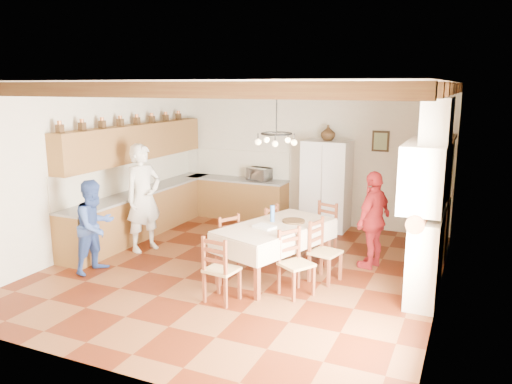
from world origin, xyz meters
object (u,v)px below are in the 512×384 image
at_px(chair_left_near, 223,242).
at_px(person_man, 143,198).
at_px(chair_end_far, 321,230).
at_px(refrigerator, 327,185).
at_px(chair_right_far, 325,251).
at_px(chair_end_near, 222,268).
at_px(dining_table, 276,230).
at_px(person_woman_red, 374,220).
at_px(chair_right_near, 296,263).
at_px(microwave, 259,174).
at_px(chair_left_far, 263,232).
at_px(person_woman_blue, 95,226).
at_px(hutch, 436,196).

distance_m(chair_left_near, person_man, 1.89).
height_order(chair_end_far, person_man, person_man).
distance_m(refrigerator, chair_left_near, 3.22).
height_order(chair_right_far, chair_end_near, same).
bearing_deg(dining_table, person_woman_red, 38.32).
bearing_deg(chair_right_near, microwave, 62.14).
xyz_separation_m(chair_left_far, chair_right_far, (1.28, -0.57, 0.00)).
bearing_deg(chair_right_far, microwave, 53.40).
xyz_separation_m(chair_left_near, chair_end_far, (1.26, 1.29, 0.00)).
bearing_deg(chair_end_far, dining_table, -89.19).
bearing_deg(person_woman_blue, microwave, -9.16).
bearing_deg(chair_right_far, person_man, 102.04).
distance_m(refrigerator, chair_end_near, 4.16).
bearing_deg(person_woman_blue, person_man, 3.95).
relative_size(refrigerator, person_woman_red, 1.15).
height_order(refrigerator, chair_left_far, refrigerator).
bearing_deg(person_woman_blue, hutch, -50.36).
bearing_deg(chair_end_far, chair_end_near, -87.96).
bearing_deg(dining_table, chair_left_far, 126.26).
xyz_separation_m(chair_left_far, chair_end_near, (0.17, -1.85, 0.00)).
xyz_separation_m(chair_end_near, microwave, (-1.25, 4.16, 0.56)).
bearing_deg(refrigerator, chair_end_near, -93.59).
bearing_deg(chair_end_far, refrigerator, 122.85).
height_order(hutch, person_woman_red, hutch).
xyz_separation_m(refrigerator, chair_end_near, (-0.30, -4.13, -0.45)).
height_order(refrigerator, person_man, person_man).
relative_size(chair_left_far, person_woman_red, 0.60).
bearing_deg(person_woman_blue, chair_end_far, -48.65).
relative_size(refrigerator, chair_right_near, 1.93).
bearing_deg(chair_end_far, person_woman_blue, -126.08).
distance_m(chair_end_far, person_woman_red, 0.98).
relative_size(chair_end_near, person_woman_blue, 0.64).
xyz_separation_m(refrigerator, chair_left_far, (-0.47, -2.27, -0.45)).
bearing_deg(person_man, chair_right_far, -71.83).
xyz_separation_m(chair_left_near, person_woman_red, (2.17, 1.15, 0.33)).
bearing_deg(person_man, hutch, -47.81).
relative_size(dining_table, chair_left_far, 2.23).
height_order(refrigerator, chair_end_far, refrigerator).
bearing_deg(person_woman_red, microwave, -106.49).
distance_m(person_man, person_woman_red, 4.05).
height_order(chair_end_near, chair_end_far, same).
distance_m(person_man, person_woman_blue, 1.23).
bearing_deg(chair_left_far, dining_table, 45.17).
bearing_deg(dining_table, person_man, 174.81).
distance_m(dining_table, person_woman_blue, 2.88).
bearing_deg(chair_end_near, refrigerator, -86.80).
bearing_deg(person_woman_blue, chair_end_near, -87.98).
bearing_deg(microwave, chair_end_near, -60.67).
height_order(chair_right_far, microwave, microwave).
xyz_separation_m(dining_table, chair_right_far, (0.77, 0.12, -0.28)).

